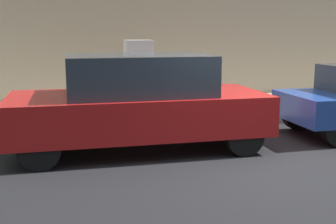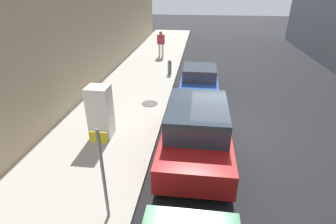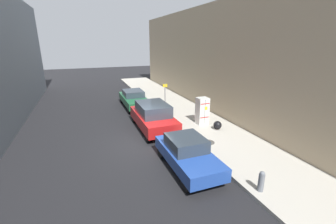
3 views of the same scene
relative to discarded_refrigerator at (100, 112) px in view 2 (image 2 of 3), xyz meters
The scene contains 11 objects.
ground_plane 4.53m from the discarded_refrigerator, 14.91° to the left, with size 80.00×80.00×0.00m, color black.
sidewalk_slab 1.49m from the discarded_refrigerator, 92.04° to the left, with size 3.89×44.00×0.16m, color #B2ADA0.
building_facade_near 4.49m from the discarded_refrigerator, 160.01° to the left, with size 2.27×39.60×8.13m, color tan.
discarded_refrigerator is the anchor object (origin of this frame).
manhole_cover 3.12m from the discarded_refrigerator, 67.71° to the left, with size 0.70×0.70×0.02m, color #47443F.
street_sign_post 3.71m from the discarded_refrigerator, 68.32° to the right, with size 0.36×0.07×2.27m.
fire_hydrant 7.26m from the discarded_refrigerator, 78.10° to the left, with size 0.22×0.22×0.82m.
trash_bag 1.47m from the discarded_refrigerator, 108.23° to the left, with size 0.52×0.52×0.52m, color black.
pedestrian_walking_far 11.09m from the discarded_refrigerator, 87.97° to the left, with size 0.51×0.24×1.77m.
parked_suv_red 3.29m from the discarded_refrigerator, ahead, with size 1.99×4.58×1.73m.
parked_hatchback_blue 5.53m from the discarded_refrigerator, 54.10° to the left, with size 1.72×3.97×1.45m.
Camera 2 is at (-1.02, -8.67, 4.90)m, focal length 28.00 mm.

